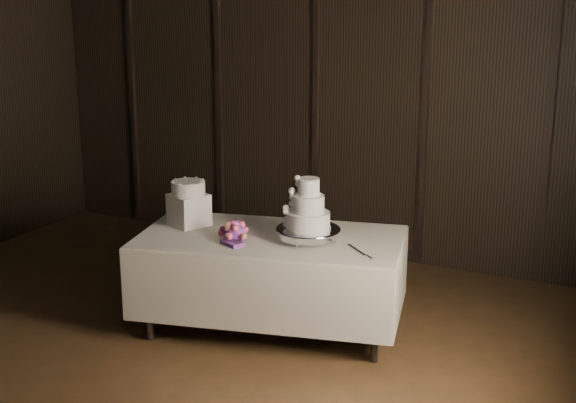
{
  "coord_description": "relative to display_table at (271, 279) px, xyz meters",
  "views": [
    {
      "loc": [
        3.22,
        -3.6,
        2.6
      ],
      "look_at": [
        0.68,
        1.51,
        1.05
      ],
      "focal_mm": 50.0,
      "sensor_mm": 36.0,
      "label": 1
    }
  ],
  "objects": [
    {
      "name": "wedding_cake",
      "position": [
        0.27,
        0.02,
        0.59
      ],
      "size": [
        0.36,
        0.32,
        0.38
      ],
      "rotation": [
        0.0,
        0.0,
        0.08
      ],
      "color": "white",
      "rests_on": "cake_stand"
    },
    {
      "name": "cake_stand",
      "position": [
        0.3,
        0.04,
        0.39
      ],
      "size": [
        0.62,
        0.62,
        0.09
      ],
      "primitive_type": "cylinder",
      "rotation": [
        0.0,
        0.0,
        0.33
      ],
      "color": "silver",
      "rests_on": "display_table"
    },
    {
      "name": "display_table",
      "position": [
        0.0,
        0.0,
        0.0
      ],
      "size": [
        2.18,
        1.48,
        0.76
      ],
      "rotation": [
        0.0,
        0.0,
        0.24
      ],
      "color": "beige",
      "rests_on": "ground"
    },
    {
      "name": "room",
      "position": [
        -0.53,
        -1.51,
        1.08
      ],
      "size": [
        6.08,
        7.08,
        3.08
      ],
      "color": "black",
      "rests_on": "ground"
    },
    {
      "name": "small_cake",
      "position": [
        -0.71,
        -0.02,
        0.65
      ],
      "size": [
        0.28,
        0.28,
        0.11
      ],
      "primitive_type": "cylinder",
      "rotation": [
        0.0,
        0.0,
        -0.05
      ],
      "color": "white",
      "rests_on": "box_pedestal"
    },
    {
      "name": "bouquet",
      "position": [
        -0.2,
        -0.19,
        0.41
      ],
      "size": [
        0.43,
        0.47,
        0.18
      ],
      "primitive_type": null,
      "rotation": [
        0.0,
        0.0,
        -0.44
      ],
      "color": "#CF4865",
      "rests_on": "display_table"
    },
    {
      "name": "cake_knife",
      "position": [
        0.71,
        -0.03,
        0.35
      ],
      "size": [
        0.29,
        0.26,
        0.01
      ],
      "primitive_type": "cube",
      "rotation": [
        0.0,
        0.0,
        -0.72
      ],
      "color": "silver",
      "rests_on": "display_table"
    },
    {
      "name": "box_pedestal",
      "position": [
        -0.71,
        -0.02,
        0.47
      ],
      "size": [
        0.34,
        0.34,
        0.25
      ],
      "primitive_type": "cube",
      "rotation": [
        0.0,
        0.0,
        -0.39
      ],
      "color": "white",
      "rests_on": "display_table"
    }
  ]
}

